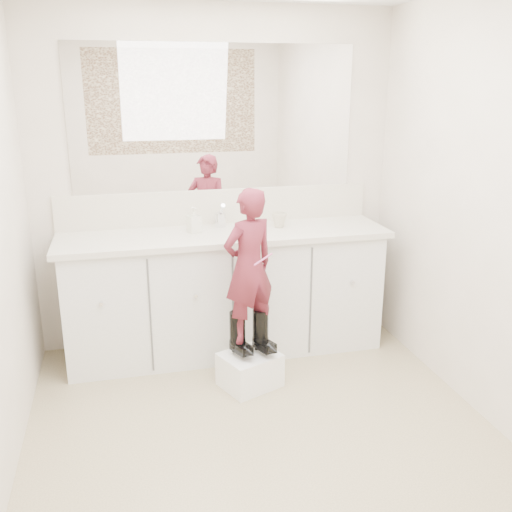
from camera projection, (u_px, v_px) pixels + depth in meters
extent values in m
plane|color=#837656|center=(269.00, 447.00, 3.08)|extent=(3.00, 3.00, 0.00)
plane|color=beige|center=(216.00, 181.00, 4.11)|extent=(2.60, 0.00, 2.60)
plane|color=beige|center=(440.00, 391.00, 1.33)|extent=(2.60, 0.00, 2.60)
plane|color=beige|center=(507.00, 217.00, 3.02)|extent=(0.00, 3.00, 3.00)
cube|color=silver|center=(225.00, 294.00, 4.09)|extent=(2.20, 0.55, 0.85)
cube|color=beige|center=(225.00, 235.00, 3.94)|extent=(2.28, 0.58, 0.04)
cube|color=beige|center=(217.00, 206.00, 4.16)|extent=(2.28, 0.03, 0.25)
cube|color=white|center=(215.00, 118.00, 3.97)|extent=(2.00, 0.02, 1.00)
cube|color=#472819|center=(457.00, 201.00, 1.21)|extent=(2.00, 0.01, 1.20)
cylinder|color=silver|center=(220.00, 220.00, 4.08)|extent=(0.08, 0.08, 0.10)
imported|color=beige|center=(279.00, 220.00, 4.07)|extent=(0.14, 0.14, 0.10)
imported|color=silver|center=(194.00, 220.00, 3.92)|extent=(0.10, 0.10, 0.17)
cube|color=white|center=(250.00, 370.00, 3.67)|extent=(0.43, 0.40, 0.22)
imported|color=#A83349|center=(249.00, 266.00, 3.48)|extent=(0.42, 0.35, 0.97)
cylinder|color=#D75393|center=(263.00, 259.00, 3.41)|extent=(0.13, 0.06, 0.06)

